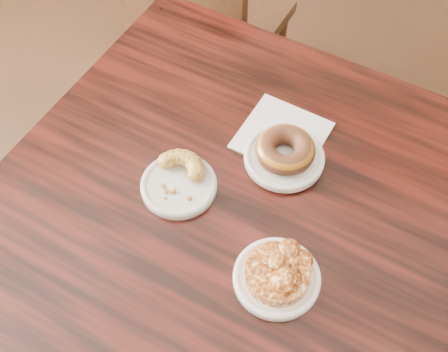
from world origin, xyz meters
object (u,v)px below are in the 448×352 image
(apple_fritter, at_px, (278,272))
(cruller_fragment, at_px, (178,179))
(glazed_donut, at_px, (285,150))
(cafe_table, at_px, (235,290))
(chair_far, at_px, (213,22))

(apple_fritter, relative_size, cruller_fragment, 1.36)
(apple_fritter, height_order, cruller_fragment, apple_fritter)
(glazed_donut, xyz_separation_m, cruller_fragment, (-0.17, -0.12, -0.01))
(cafe_table, height_order, apple_fritter, apple_fritter)
(cafe_table, bearing_deg, glazed_donut, 79.22)
(chair_far, distance_m, glazed_donut, 0.83)
(cafe_table, bearing_deg, apple_fritter, -37.01)
(glazed_donut, distance_m, apple_fritter, 0.25)
(glazed_donut, bearing_deg, cafe_table, -112.94)
(cafe_table, xyz_separation_m, cruller_fragment, (-0.12, 0.01, 0.40))
(cafe_table, height_order, glazed_donut, glazed_donut)
(chair_far, distance_m, cruller_fragment, 0.87)
(chair_far, bearing_deg, glazed_donut, 130.09)
(cafe_table, relative_size, chair_far, 0.99)
(glazed_donut, distance_m, cruller_fragment, 0.21)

